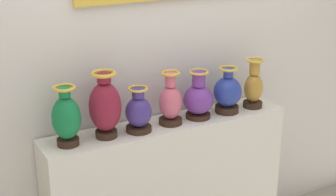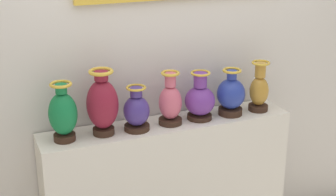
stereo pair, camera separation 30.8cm
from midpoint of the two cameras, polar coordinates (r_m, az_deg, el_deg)
name	(u,v)px [view 1 (the left image)]	position (r m, az deg, el deg)	size (l,w,h in m)	color
display_shelf	(168,192)	(3.36, -2.67, -10.52)	(1.60, 0.30, 0.97)	silver
back_wall	(153,26)	(3.16, -4.56, 8.04)	(4.22, 0.14, 3.05)	silver
vase_emerald	(66,118)	(2.87, -14.38, -2.26)	(0.16, 0.16, 0.35)	#382319
vase_burgundy	(105,106)	(2.92, -10.09, -0.97)	(0.19, 0.19, 0.39)	#382319
vase_indigo	(138,112)	(3.00, -6.29, -1.67)	(0.16, 0.16, 0.27)	#382319
vase_rose	(170,102)	(3.08, -2.58, -0.52)	(0.14, 0.14, 0.33)	#382319
vase_violet	(198,99)	(3.18, 0.66, -0.13)	(0.19, 0.19, 0.31)	#382319
vase_cobalt	(227,93)	(3.27, 4.03, 0.57)	(0.18, 0.18, 0.30)	#382319
vase_ochre	(254,87)	(3.38, 7.02, 1.21)	(0.13, 0.13, 0.33)	#382319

